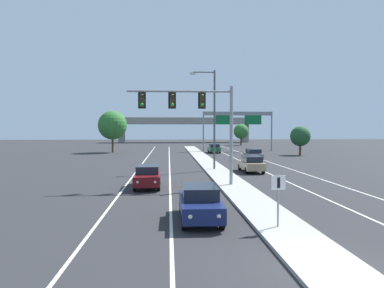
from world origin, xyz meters
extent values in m
plane|color=#28282B|center=(0.00, 0.00, 0.00)|extent=(260.00, 260.00, 0.00)
cube|color=#9E9B93|center=(0.00, 18.00, 0.07)|extent=(2.40, 110.00, 0.15)
cube|color=silver|center=(-4.70, 25.00, 0.00)|extent=(0.14, 100.00, 0.01)
cube|color=silver|center=(4.70, 25.00, 0.00)|extent=(0.14, 100.00, 0.01)
cube|color=silver|center=(-8.00, 25.00, 0.00)|extent=(0.14, 100.00, 0.01)
cube|color=silver|center=(8.00, 25.00, 0.00)|extent=(0.14, 100.00, 0.01)
cylinder|color=gray|center=(-0.21, 15.68, 3.75)|extent=(0.24, 0.24, 7.20)
cylinder|color=gray|center=(-4.00, 15.68, 6.95)|extent=(7.58, 0.16, 0.16)
cube|color=black|center=(-2.37, 15.72, 6.30)|extent=(0.56, 0.06, 1.20)
cube|color=#38330F|center=(-2.37, 15.68, 6.30)|extent=(0.32, 0.32, 1.00)
sphere|color=#282828|center=(-2.37, 15.51, 6.62)|extent=(0.22, 0.22, 0.22)
sphere|color=#282828|center=(-2.37, 15.51, 6.30)|extent=(0.22, 0.22, 0.22)
sphere|color=green|center=(-2.37, 15.51, 5.98)|extent=(0.22, 0.22, 0.22)
cube|color=black|center=(-4.54, 15.72, 6.30)|extent=(0.56, 0.06, 1.20)
cube|color=#38330F|center=(-4.54, 15.68, 6.30)|extent=(0.32, 0.32, 1.00)
sphere|color=#282828|center=(-4.54, 15.51, 6.62)|extent=(0.22, 0.22, 0.22)
sphere|color=#282828|center=(-4.54, 15.51, 6.30)|extent=(0.22, 0.22, 0.22)
sphere|color=green|center=(-4.54, 15.51, 5.98)|extent=(0.22, 0.22, 0.22)
cube|color=black|center=(-6.70, 15.72, 6.30)|extent=(0.56, 0.06, 1.20)
cube|color=#38330F|center=(-6.70, 15.68, 6.30)|extent=(0.32, 0.32, 1.00)
sphere|color=#282828|center=(-6.70, 15.51, 6.62)|extent=(0.22, 0.22, 0.22)
sphere|color=#282828|center=(-6.70, 15.51, 6.30)|extent=(0.22, 0.22, 0.22)
sphere|color=green|center=(-6.70, 15.51, 5.98)|extent=(0.22, 0.22, 0.22)
cylinder|color=gray|center=(-0.23, 4.31, 1.25)|extent=(0.08, 0.08, 2.20)
cube|color=white|center=(-0.23, 4.28, 2.00)|extent=(0.60, 0.03, 0.60)
cube|color=black|center=(-0.23, 4.26, 2.00)|extent=(0.12, 0.01, 0.44)
cylinder|color=#4C4C51|center=(-0.14, 25.84, 5.15)|extent=(0.20, 0.20, 10.00)
cylinder|color=#4C4C51|center=(-1.24, 25.84, 9.95)|extent=(2.20, 0.12, 0.12)
cube|color=#B7B7B2|center=(-2.34, 25.84, 9.80)|extent=(0.56, 0.28, 0.20)
cube|color=#141E4C|center=(-3.35, 6.10, 0.67)|extent=(1.82, 4.41, 0.70)
cube|color=black|center=(-3.35, 6.32, 1.30)|extent=(1.60, 2.38, 0.56)
sphere|color=#EAE5C6|center=(-2.79, 3.92, 0.72)|extent=(0.18, 0.18, 0.18)
sphere|color=#EAE5C6|center=(-3.94, 3.93, 0.72)|extent=(0.18, 0.18, 0.18)
cylinder|color=black|center=(-2.56, 4.60, 0.32)|extent=(0.22, 0.64, 0.64)
cylinder|color=black|center=(-4.16, 4.61, 0.32)|extent=(0.22, 0.64, 0.64)
cylinder|color=black|center=(-2.55, 7.60, 0.32)|extent=(0.22, 0.64, 0.64)
cylinder|color=black|center=(-4.15, 7.61, 0.32)|extent=(0.22, 0.64, 0.64)
cube|color=#5B0F14|center=(-6.32, 15.53, 0.67)|extent=(1.88, 4.43, 0.70)
cube|color=black|center=(-6.32, 15.75, 1.30)|extent=(1.62, 2.40, 0.56)
sphere|color=#EAE5C6|center=(-5.71, 13.36, 0.72)|extent=(0.18, 0.18, 0.18)
sphere|color=#EAE5C6|center=(-6.86, 13.34, 0.72)|extent=(0.18, 0.18, 0.18)
cylinder|color=black|center=(-5.49, 14.04, 0.32)|extent=(0.23, 0.64, 0.64)
cylinder|color=black|center=(-7.09, 14.01, 0.32)|extent=(0.23, 0.64, 0.64)
cylinder|color=black|center=(-5.54, 17.04, 0.32)|extent=(0.23, 0.64, 0.64)
cylinder|color=black|center=(-7.14, 17.01, 0.32)|extent=(0.23, 0.64, 0.64)
cube|color=tan|center=(3.26, 24.12, 0.67)|extent=(1.85, 4.42, 0.70)
cube|color=black|center=(3.26, 23.90, 1.30)|extent=(1.61, 2.40, 0.56)
sphere|color=#EAE5C6|center=(2.66, 26.29, 0.72)|extent=(0.18, 0.18, 0.18)
sphere|color=#EAE5C6|center=(3.81, 26.31, 0.72)|extent=(0.18, 0.18, 0.18)
cylinder|color=black|center=(2.44, 25.61, 0.32)|extent=(0.23, 0.64, 0.64)
cylinder|color=black|center=(4.04, 25.63, 0.32)|extent=(0.23, 0.64, 0.64)
cylinder|color=black|center=(2.48, 22.61, 0.32)|extent=(0.23, 0.64, 0.64)
cylinder|color=black|center=(4.08, 22.63, 0.32)|extent=(0.23, 0.64, 0.64)
cube|color=slate|center=(6.35, 36.19, 0.67)|extent=(1.81, 4.40, 0.70)
cube|color=black|center=(6.35, 35.97, 1.30)|extent=(1.59, 2.38, 0.56)
sphere|color=#EAE5C6|center=(5.77, 38.37, 0.72)|extent=(0.18, 0.18, 0.18)
sphere|color=#EAE5C6|center=(6.92, 38.37, 0.72)|extent=(0.18, 0.18, 0.18)
cylinder|color=black|center=(5.54, 37.69, 0.32)|extent=(0.22, 0.64, 0.64)
cylinder|color=black|center=(7.14, 37.69, 0.32)|extent=(0.22, 0.64, 0.64)
cylinder|color=black|center=(5.55, 34.69, 0.32)|extent=(0.22, 0.64, 0.64)
cylinder|color=black|center=(7.15, 34.69, 0.32)|extent=(0.22, 0.64, 0.64)
cube|color=#195633|center=(3.14, 51.78, 0.67)|extent=(1.84, 4.42, 0.70)
cube|color=black|center=(3.15, 51.56, 1.30)|extent=(1.61, 2.39, 0.56)
sphere|color=#EAE5C6|center=(2.55, 53.96, 0.72)|extent=(0.18, 0.18, 0.18)
sphere|color=#EAE5C6|center=(3.70, 53.97, 0.72)|extent=(0.18, 0.18, 0.18)
cylinder|color=black|center=(2.33, 53.28, 0.32)|extent=(0.23, 0.64, 0.64)
cylinder|color=black|center=(3.93, 53.29, 0.32)|extent=(0.23, 0.64, 0.64)
cylinder|color=black|center=(2.36, 50.28, 0.32)|extent=(0.23, 0.64, 0.64)
cylinder|color=black|center=(3.96, 50.29, 0.32)|extent=(0.23, 0.64, 0.64)
cylinder|color=gray|center=(1.70, 56.17, 3.75)|extent=(0.28, 0.28, 7.50)
cylinder|color=gray|center=(14.70, 56.17, 3.75)|extent=(0.28, 0.28, 7.50)
cube|color=gray|center=(8.20, 56.17, 7.10)|extent=(13.00, 0.36, 0.70)
cube|color=#0F6033|center=(5.34, 55.97, 5.90)|extent=(3.20, 0.08, 1.70)
cube|color=#0F6033|center=(11.06, 55.97, 5.90)|extent=(3.20, 0.08, 1.70)
cube|color=gray|center=(0.00, 100.24, 6.20)|extent=(42.40, 6.40, 1.10)
cube|color=gray|center=(0.00, 97.24, 7.20)|extent=(42.40, 0.36, 0.90)
cube|color=gray|center=(-19.20, 100.24, 2.83)|extent=(1.80, 2.40, 5.65)
cube|color=gray|center=(19.20, 100.24, 2.83)|extent=(1.80, 2.40, 5.65)
cylinder|color=#4C3823|center=(16.29, 45.62, 0.88)|extent=(0.36, 0.36, 1.75)
sphere|color=#1E4C28|center=(16.29, 45.62, 3.04)|extent=(3.21, 3.21, 3.21)
cylinder|color=#4C3823|center=(-14.78, 54.09, 1.40)|extent=(0.36, 0.36, 2.81)
sphere|color=#2D6B2D|center=(-14.78, 54.09, 4.86)|extent=(5.14, 5.14, 5.14)
cylinder|color=#4C3823|center=(13.55, 79.12, 1.03)|extent=(0.36, 0.36, 2.07)
sphere|color=#2D6B2D|center=(13.55, 79.12, 3.58)|extent=(3.78, 3.78, 3.78)
camera|label=1|loc=(-4.80, -10.18, 4.25)|focal=33.33mm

